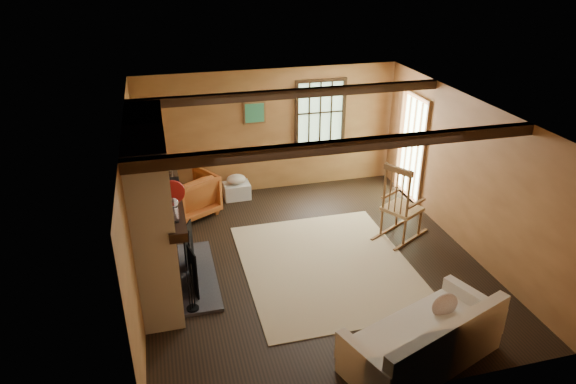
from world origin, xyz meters
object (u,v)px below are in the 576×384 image
object	(u,v)px
fireplace	(156,215)
sofa	(425,343)
rocking_chair	(401,207)
armchair	(189,194)
laundry_basket	(237,191)

from	to	relation	value
fireplace	sofa	size ratio (longest dim) A/B	1.15
rocking_chair	armchair	size ratio (longest dim) A/B	1.54
fireplace	sofa	world-z (taller)	fireplace
rocking_chair	laundry_basket	world-z (taller)	rocking_chair
laundry_basket	sofa	bearing A→B (deg)	-74.00
laundry_basket	armchair	xyz separation A→B (m)	(-0.93, -0.45, 0.24)
laundry_basket	armchair	distance (m)	1.06
sofa	armchair	size ratio (longest dim) A/B	2.43
armchair	fireplace	bearing A→B (deg)	45.43
fireplace	rocking_chair	distance (m)	3.91
rocking_chair	sofa	distance (m)	2.90
sofa	laundry_basket	bearing A→B (deg)	85.96
armchair	laundry_basket	bearing A→B (deg)	176.60
sofa	fireplace	bearing A→B (deg)	120.23
fireplace	sofa	distance (m)	3.84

